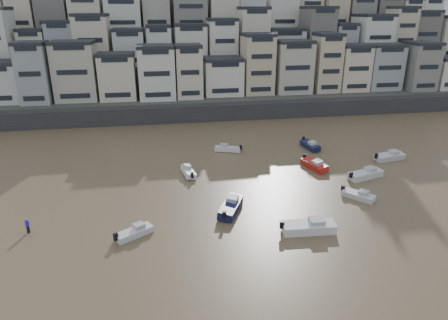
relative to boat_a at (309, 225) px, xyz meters
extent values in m
cube|color=#38383A|center=(-1.53, 48.16, 0.88)|extent=(140.00, 3.00, 3.50)
cube|color=#4C4C47|center=(3.47, 55.16, 1.13)|extent=(140.00, 14.00, 4.00)
cube|color=#4C4C47|center=(3.47, 67.16, 4.13)|extent=(140.00, 14.00, 10.00)
cube|color=#4C4C47|center=(3.47, 79.16, 8.13)|extent=(140.00, 14.00, 18.00)
cube|color=#4C4C47|center=(3.47, 91.16, 12.13)|extent=(140.00, 16.00, 26.00)
cube|color=#4C4C47|center=(3.47, 105.16, 15.13)|extent=(140.00, 18.00, 32.00)
camera|label=1|loc=(-15.53, -35.93, 22.16)|focal=32.00mm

